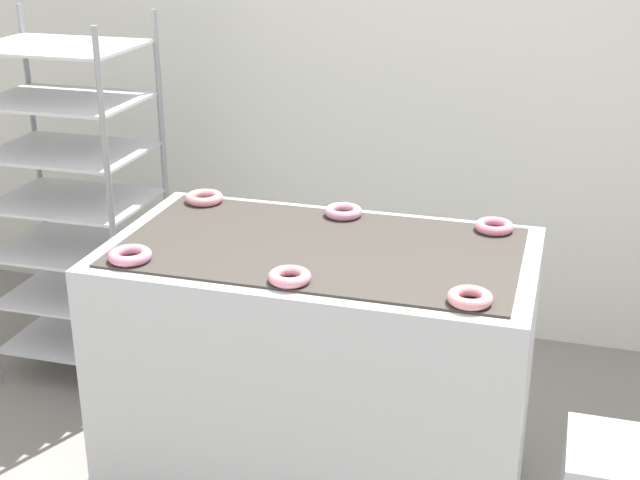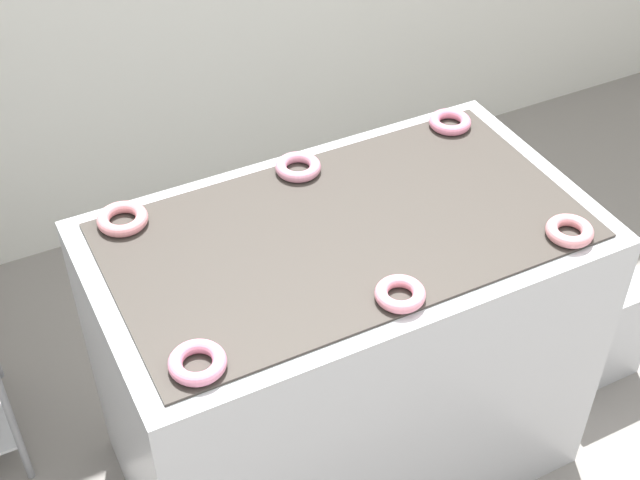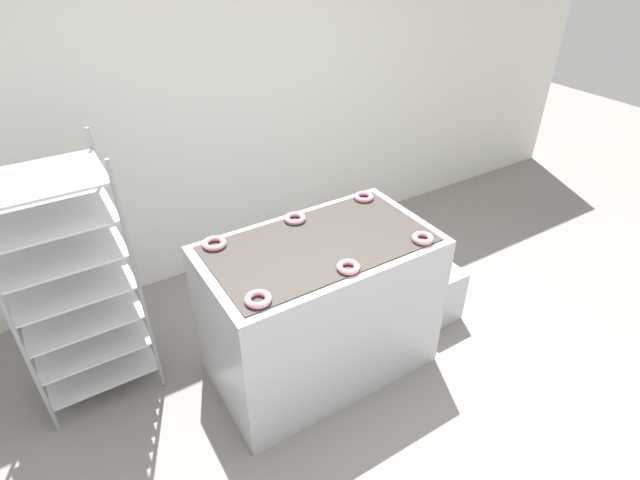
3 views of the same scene
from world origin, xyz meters
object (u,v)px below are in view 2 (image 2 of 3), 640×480
donut_near_left (197,363)px  donut_far_center (298,167)px  glaze_bin (583,317)px  donut_far_right (450,122)px  donut_far_left (122,219)px  fryer_machine (343,353)px  donut_near_center (400,294)px  donut_near_right (570,231)px

donut_near_left → donut_far_center: same height
glaze_bin → donut_far_right: size_ratio=3.20×
donut_far_left → donut_far_center: bearing=-0.0°
donut_far_center → donut_near_left: bearing=-132.8°
fryer_machine → donut_near_left: size_ratio=10.23×
glaze_bin → donut_near_left: 1.71m
donut_far_center → donut_far_right: same height
donut_near_center → donut_far_right: (0.52, 0.58, -0.00)m
fryer_machine → donut_near_left: 0.78m
fryer_machine → donut_far_right: (0.52, 0.29, 0.50)m
donut_near_right → donut_far_right: donut_near_right is taller
glaze_bin → donut_near_right: donut_near_right is taller
donut_near_right → donut_far_left: same height
glaze_bin → donut_far_center: bearing=162.7°
donut_near_left → donut_far_right: 1.18m
donut_near_center → donut_near_right: 0.52m
fryer_machine → glaze_bin: size_ratio=3.30×
donut_near_left → donut_far_left: same height
donut_near_center → glaze_bin: bearing=15.7°
glaze_bin → donut_near_center: bearing=-164.3°
donut_far_center → donut_near_center: bearing=-90.7°
glaze_bin → donut_near_left: (-1.50, -0.26, 0.79)m
fryer_machine → donut_far_left: bearing=150.9°
donut_near_left → donut_far_right: (1.04, 0.56, -0.00)m
fryer_machine → donut_far_center: 0.58m
donut_far_center → donut_far_right: (0.52, -0.00, -0.00)m
donut_far_left → donut_far_center: 0.52m
fryer_machine → donut_near_right: size_ratio=10.81×
donut_far_center → glaze_bin: bearing=-17.3°
fryer_machine → glaze_bin: fryer_machine is taller
donut_far_right → glaze_bin: bearing=-33.4°
donut_near_left → fryer_machine: bearing=27.7°
glaze_bin → donut_far_left: 1.71m
donut_near_right → donut_near_center: bearing=-179.8°
donut_far_left → donut_near_right: bearing=-29.3°
donut_near_right → donut_far_right: 0.58m
donut_near_center → donut_far_left: same height
donut_far_left → donut_far_right: 1.03m
fryer_machine → donut_near_center: 0.58m
fryer_machine → donut_near_right: donut_near_right is taller
donut_near_left → donut_far_center: 0.77m
donut_near_center → donut_far_right: same height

